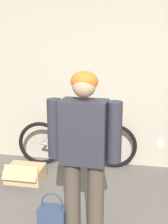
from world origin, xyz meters
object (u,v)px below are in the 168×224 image
object	(u,v)px
bicycle	(77,143)
handbag	(53,219)
cardboard_box	(25,173)
person	(84,145)

from	to	relation	value
bicycle	handbag	world-z (taller)	bicycle
cardboard_box	person	bearing A→B (deg)	-44.49
person	cardboard_box	bearing A→B (deg)	138.03
cardboard_box	bicycle	bearing A→B (deg)	45.61
person	bicycle	distance (m)	1.68
person	handbag	size ratio (longest dim) A/B	3.76
handbag	cardboard_box	xyz separation A→B (m)	(-0.66, 0.97, -0.05)
handbag	bicycle	bearing A→B (deg)	93.48
bicycle	handbag	bearing A→B (deg)	-91.58
bicycle	person	bearing A→B (deg)	-80.32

